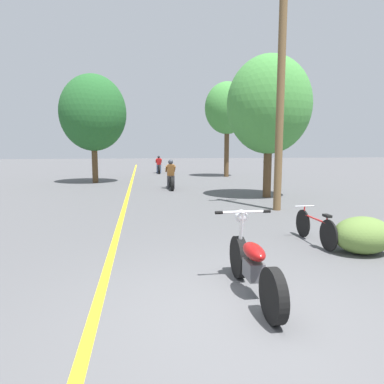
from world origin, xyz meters
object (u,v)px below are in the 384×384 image
Objects in this scene: utility_pole at (281,88)px; roadside_tree_left at (93,113)px; roadside_tree_right_far at (227,109)px; motorcycle_foreground at (252,265)px; roadside_tree_right_near at (269,105)px; motorcycle_rider_lead at (171,178)px; motorcycle_rider_far at (159,167)px; bicycle_parked at (315,228)px.

utility_pole is 1.24× the size of roadside_tree_left.
roadside_tree_right_far is 1.06× the size of roadside_tree_left.
motorcycle_foreground is (-2.81, -6.01, -3.36)m from utility_pole.
motorcycle_foreground is at bearing -111.82° from roadside_tree_right_near.
motorcycle_rider_lead is 0.97× the size of motorcycle_rider_far.
bicycle_parked is at bearing -102.35° from roadside_tree_right_near.
roadside_tree_right_near is at bearing 77.65° from bicycle_parked.
roadside_tree_right_far reaches higher than motorcycle_rider_far.
roadside_tree_right_near is 7.49m from bicycle_parked.
bicycle_parked is at bearing -97.74° from roadside_tree_right_far.
roadside_tree_left is (-7.56, 6.86, 0.25)m from roadside_tree_right_near.
motorcycle_foreground is 0.92× the size of motorcycle_rider_far.
utility_pole is at bearing -104.27° from roadside_tree_right_near.
roadside_tree_right_far is 17.01m from bicycle_parked.
roadside_tree_right_near is 2.51× the size of motorcycle_rider_far.
utility_pole is at bearing -96.78° from roadside_tree_right_far.
roadside_tree_right_far is at bearing 76.94° from motorcycle_foreground.
bicycle_parked is (2.19, -20.26, -0.18)m from motorcycle_rider_far.
utility_pole is 3.63× the size of motorcycle_foreground.
bicycle_parked is (-1.44, -6.57, -3.28)m from roadside_tree_right_near.
roadside_tree_left reaches higher than motorcycle_foreground.
utility_pole is 7.44m from motorcycle_foreground.
roadside_tree_right_far is at bearing 19.16° from roadside_tree_left.
utility_pole is 4.42× the size of bicycle_parked.
motorcycle_rider_lead is (-0.06, 12.15, 0.11)m from motorcycle_foreground.
motorcycle_rider_lead is (-4.36, -6.40, -4.04)m from roadside_tree_right_far.
motorcycle_rider_lead is at bearing 102.17° from bicycle_parked.
roadside_tree_right_near is 2.58× the size of motorcycle_rider_lead.
roadside_tree_left is (-8.34, -2.90, -0.70)m from roadside_tree_right_far.
utility_pole is at bearing -79.96° from motorcycle_rider_far.
roadside_tree_right_near reaches higher than motorcycle_rider_lead.
roadside_tree_right_near is 5.79m from motorcycle_rider_lead.
roadside_tree_right_near is at bearing -75.16° from motorcycle_rider_far.
motorcycle_rider_lead is at bearing -124.26° from roadside_tree_right_far.
roadside_tree_right_far is 8.86m from roadside_tree_left.
roadside_tree_right_far is at bearing 85.42° from roadside_tree_right_near.
roadside_tree_left is 8.57m from motorcycle_rider_far.
utility_pole reaches higher than roadside_tree_right_near.
utility_pole is 12.66m from roadside_tree_right_far.
utility_pole is 1.17× the size of roadside_tree_right_far.
utility_pole is at bearing -64.96° from motorcycle_rider_lead.
roadside_tree_left reaches higher than motorcycle_rider_lead.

